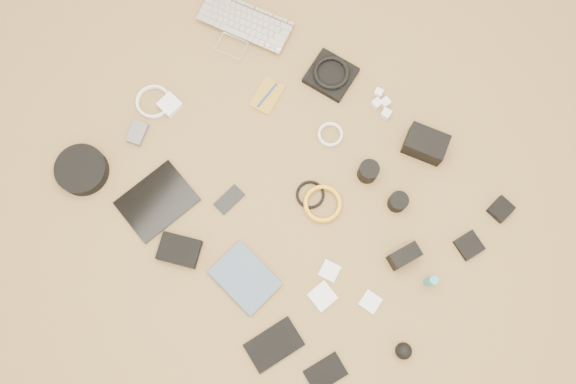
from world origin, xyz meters
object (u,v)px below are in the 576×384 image
Objects in this scene: dslr_camera at (426,144)px; headphone_case at (82,170)px; tablet at (157,201)px; laptop at (239,33)px; paperback at (228,295)px; phone at (229,200)px.

dslr_camera is 1.26m from headphone_case.
dslr_camera is at bearing 61.72° from tablet.
dslr_camera is at bearing -8.78° from laptop.
paperback is at bearing -119.80° from dslr_camera.
laptop is 1.01m from paperback.
dslr_camera reaches higher than laptop.
headphone_case reaches higher than tablet.
phone is 0.50× the size of paperback.
tablet is at bearing 83.60° from paperback.
laptop is 0.73m from tablet.
headphone_case reaches higher than paperback.
tablet is 0.43m from paperback.
tablet is at bearing -133.57° from phone.
dslr_camera is 0.75m from phone.
dslr_camera is (0.83, 0.05, 0.03)m from laptop.
paperback is (0.71, -0.03, -0.02)m from headphone_case.
paperback is at bearing -1.52° from tablet.
paperback is (0.59, -0.81, -0.00)m from laptop.
dslr_camera is at bearing -7.81° from paperback.
paperback is (-0.24, -0.86, -0.03)m from dslr_camera.
dslr_camera is 0.79× the size of headphone_case.
laptop is at bearing 132.85° from phone.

